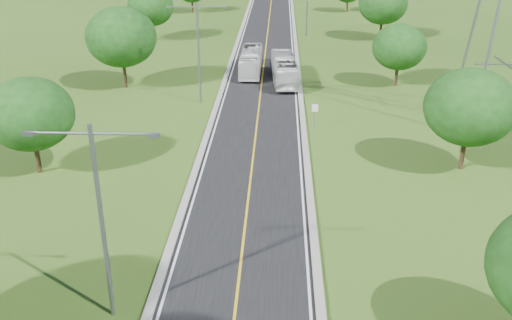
{
  "coord_description": "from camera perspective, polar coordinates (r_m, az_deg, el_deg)",
  "views": [
    {
      "loc": [
        2.0,
        -10.26,
        18.49
      ],
      "look_at": [
        0.54,
        24.22,
        3.0
      ],
      "focal_mm": 40.0,
      "sensor_mm": 36.0,
      "label": 1
    }
  ],
  "objects": [
    {
      "name": "tree_lc",
      "position": [
        63.93,
        -13.33,
        11.88
      ],
      "size": [
        7.56,
        7.56,
        8.79
      ],
      "color": "black",
      "rests_on": "ground"
    },
    {
      "name": "road",
      "position": [
        78.49,
        0.92,
        10.56
      ],
      "size": [
        8.0,
        150.0,
        0.06
      ],
      "primitive_type": "cube",
      "color": "black",
      "rests_on": "ground"
    },
    {
      "name": "streetlight_mid_left",
      "position": [
        57.23,
        -5.78,
        11.39
      ],
      "size": [
        5.9,
        0.25,
        10.0
      ],
      "color": "slate",
      "rests_on": "ground"
    },
    {
      "name": "tree_rc",
      "position": [
        65.16,
        14.14,
        10.91
      ],
      "size": [
        5.88,
        5.88,
        6.84
      ],
      "color": "black",
      "rests_on": "ground"
    },
    {
      "name": "tree_ld",
      "position": [
        87.43,
        -10.51,
        14.88
      ],
      "size": [
        6.72,
        6.72,
        7.82
      ],
      "color": "black",
      "rests_on": "ground"
    },
    {
      "name": "bus_outbound",
      "position": [
        65.28,
        2.84,
        9.08
      ],
      "size": [
        3.21,
        10.67,
        2.93
      ],
      "primitive_type": "imported",
      "rotation": [
        0.0,
        0.0,
        3.21
      ],
      "color": "silver",
      "rests_on": "road"
    },
    {
      "name": "tree_rb",
      "position": [
        44.72,
        20.63,
        4.97
      ],
      "size": [
        6.72,
        6.72,
        7.82
      ],
      "color": "black",
      "rests_on": "ground"
    },
    {
      "name": "ground",
      "position": [
        72.68,
        0.79,
        9.43
      ],
      "size": [
        260.0,
        260.0,
        0.0
      ],
      "primitive_type": "plane",
      "color": "#2A4814",
      "rests_on": "ground"
    },
    {
      "name": "curb_right",
      "position": [
        78.48,
        4.08,
        10.56
      ],
      "size": [
        0.5,
        150.0,
        0.22
      ],
      "primitive_type": "cube",
      "color": "gray",
      "rests_on": "ground"
    },
    {
      "name": "bus_inbound",
      "position": [
        68.92,
        -0.51,
        9.86
      ],
      "size": [
        2.36,
        10.0,
        2.78
      ],
      "primitive_type": "imported",
      "rotation": [
        0.0,
        0.0,
        -0.0
      ],
      "color": "white",
      "rests_on": "road"
    },
    {
      "name": "curb_left",
      "position": [
        78.69,
        -2.23,
        10.64
      ],
      "size": [
        0.5,
        150.0,
        0.22
      ],
      "primitive_type": "cube",
      "color": "gray",
      "rests_on": "ground"
    },
    {
      "name": "tree_rd",
      "position": [
        88.55,
        12.59,
        15.03
      ],
      "size": [
        7.14,
        7.14,
        8.3
      ],
      "color": "black",
      "rests_on": "ground"
    },
    {
      "name": "speed_limit_sign",
      "position": [
        51.22,
        5.9,
        4.78
      ],
      "size": [
        0.55,
        0.09,
        2.4
      ],
      "color": "slate",
      "rests_on": "ground"
    },
    {
      "name": "tree_lb",
      "position": [
        44.49,
        -21.64,
        4.3
      ],
      "size": [
        6.3,
        6.3,
        7.33
      ],
      "color": "black",
      "rests_on": "ground"
    },
    {
      "name": "streetlight_near_left",
      "position": [
        26.78,
        -15.32,
        -4.71
      ],
      "size": [
        5.9,
        0.25,
        10.0
      ],
      "color": "slate",
      "rests_on": "ground"
    }
  ]
}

